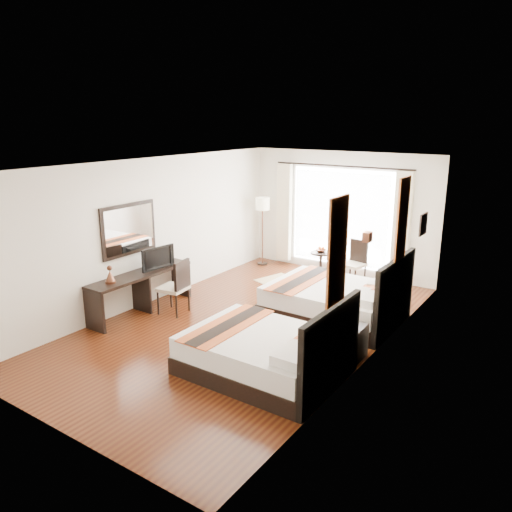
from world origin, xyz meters
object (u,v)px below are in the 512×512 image
Objects in this scene: console_desk at (142,292)px; bed_near at (267,353)px; fruit_bowl at (321,251)px; floor_lamp at (263,208)px; vase at (345,327)px; television at (156,257)px; nightstand at (347,342)px; desk_chair at (174,297)px; bed_far at (337,301)px; side_table at (321,264)px; table_lamp at (352,311)px; window_chair at (353,271)px.

bed_near is at bearing -11.47° from console_desk.
floor_lamp is at bearing -178.92° from fruit_bowl.
vase is 3.98m from television.
vase is at bearing -88.26° from nightstand.
desk_chair is 3.80m from fruit_bowl.
floor_lamp is (-3.01, 2.10, 1.08)m from bed_far.
floor_lamp is 3.03× the size of side_table.
desk_chair is at bearing 27.67° from console_desk.
side_table is (-1.47, 4.52, -0.04)m from bed_near.
fruit_bowl is at bearing 123.32° from table_lamp.
console_desk is at bearing -150.91° from bed_far.
console_desk is 0.71m from television.
side_table reaches higher than nightstand.
table_lamp is at bearing 33.12° from window_chair.
bed_near is at bearing -71.97° from fruit_bowl.
desk_chair reaches higher than fruit_bowl.
television is (-3.14, -1.37, 0.64)m from bed_far.
bed_near reaches higher than desk_chair.
floor_lamp is at bearing 136.83° from vase.
bed_far is 2.21× the size of desk_chair.
table_lamp is at bearing 86.06° from vase.
side_table is 0.57× the size of window_chair.
table_lamp is at bearing -41.49° from floor_lamp.
window_chair reaches higher than nightstand.
nightstand is 1.51× the size of table_lamp.
bed_far is 3.07× the size of television.
vase reaches higher than nightstand.
table_lamp reaches higher than fruit_bowl.
desk_chair is at bearing -177.12° from table_lamp.
console_desk is 9.12× the size of fruit_bowl.
table_lamp is 2.96× the size of vase.
nightstand is at bearing -105.84° from table_lamp.
nightstand is 3.55m from window_chair.
fruit_bowl is (-2.25, 3.43, -0.17)m from table_lamp.
vase reaches higher than fruit_bowl.
side_table is 0.90m from window_chair.
desk_chair reaches higher than window_chair.
bed_far reaches higher than table_lamp.
vase is 3.43m from desk_chair.
nightstand is 3.42m from desk_chair.
television reaches higher than window_chair.
vase is 3.99m from console_desk.
console_desk is 4.53m from window_chair.
table_lamp is 0.49× the size of television.
fruit_bowl is (-1.48, 4.54, 0.26)m from bed_near.
console_desk reaches higher than side_table.
bed_near is 2.82m from desk_chair.
television reaches higher than side_table.
floor_lamp is 2.73m from window_chair.
window_chair is (2.07, 3.40, -0.02)m from desk_chair.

